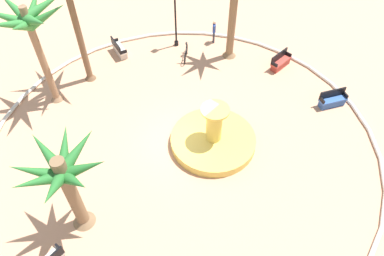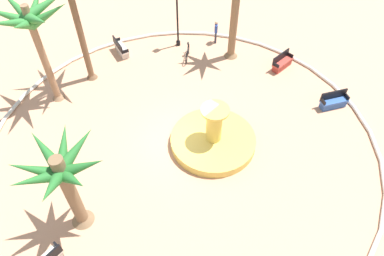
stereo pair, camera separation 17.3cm
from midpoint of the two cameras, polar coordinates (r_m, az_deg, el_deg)
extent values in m
plane|color=tan|center=(18.66, -1.16, -1.91)|extent=(80.00, 80.00, 0.00)
torus|color=silver|center=(18.58, -1.16, -1.71)|extent=(20.06, 20.06, 0.20)
cylinder|color=gold|center=(18.37, 3.65, -2.02)|extent=(4.37, 4.37, 0.45)
cylinder|color=#236093|center=(18.39, 3.65, -2.09)|extent=(3.84, 3.84, 0.34)
cylinder|color=gold|center=(17.48, 3.83, 0.49)|extent=(0.79, 0.79, 1.92)
cylinder|color=#F1C954|center=(16.75, 4.01, 2.87)|extent=(1.40, 1.40, 0.12)
cylinder|color=brown|center=(22.66, 7.01, 17.11)|extent=(0.47, 0.47, 5.61)
cone|color=brown|center=(24.05, 6.45, 11.87)|extent=(0.90, 0.90, 0.50)
cylinder|color=#8E6B4C|center=(20.52, -22.45, 10.46)|extent=(0.38, 0.38, 5.85)
cone|color=#8E6B4C|center=(22.11, -20.49, 5.00)|extent=(0.72, 0.72, 0.50)
cone|color=#337F38|center=(18.91, -26.97, 14.70)|extent=(2.25, 0.77, 1.43)
cone|color=#337F38|center=(18.50, -25.24, 14.56)|extent=(1.92, 1.98, 1.47)
cone|color=#337F38|center=(18.35, -23.31, 15.53)|extent=(0.72, 2.28, 1.21)
cone|color=#337F38|center=(19.01, -21.75, 16.53)|extent=(1.98, 1.90, 1.52)
cone|color=#337F38|center=(19.45, -21.93, 18.01)|extent=(2.30, 0.84, 1.10)
cone|color=#337F38|center=(20.04, -23.52, 17.70)|extent=(2.10, 1.77, 1.46)
cone|color=#337F38|center=(20.09, -26.27, 17.28)|extent=(0.61, 2.25, 1.21)
cone|color=#337F38|center=(19.63, -27.41, 15.76)|extent=(2.00, 1.92, 1.41)
cylinder|color=brown|center=(21.21, -17.31, 14.72)|extent=(0.36, 0.36, 6.70)
cone|color=brown|center=(22.95, -15.59, 8.26)|extent=(0.69, 0.69, 0.50)
cylinder|color=brown|center=(14.93, -18.47, -9.85)|extent=(0.51, 0.51, 4.34)
cone|color=brown|center=(16.51, -16.86, -13.46)|extent=(0.98, 0.98, 0.50)
cone|color=#28702D|center=(13.51, -23.20, -7.60)|extent=(1.95, 0.78, 1.37)
cone|color=#28702D|center=(13.08, -21.08, -8.69)|extent=(1.79, 1.72, 1.28)
cone|color=#28702D|center=(13.08, -18.24, -7.90)|extent=(0.57, 1.90, 1.38)
cone|color=#28702D|center=(13.27, -16.83, -5.95)|extent=(1.68, 1.82, 1.31)
cone|color=#28702D|center=(13.74, -17.68, -3.23)|extent=(2.00, 0.82, 1.17)
cone|color=#28702D|center=(14.04, -19.54, -3.04)|extent=(1.76, 1.74, 1.31)
cone|color=#28702D|center=(14.05, -22.07, -3.37)|extent=(0.69, 1.97, 1.13)
cone|color=#28702D|center=(13.83, -23.37, -6.17)|extent=(1.80, 1.64, 1.42)
cube|color=beige|center=(24.46, -11.03, 12.52)|extent=(0.99, 1.68, 0.12)
cube|color=black|center=(24.24, -11.60, 12.94)|extent=(0.59, 1.54, 0.50)
cube|color=#B6ADA0|center=(24.60, -10.94, 12.03)|extent=(0.91, 1.54, 0.39)
cube|color=black|center=(24.98, -11.71, 13.62)|extent=(0.45, 0.22, 0.24)
cube|color=black|center=(23.78, -10.41, 11.91)|extent=(0.45, 0.22, 0.24)
cube|color=#335BA8|center=(21.61, 22.00, 4.03)|extent=(1.63, 1.26, 0.12)
cube|color=black|center=(21.54, 21.94, 4.98)|extent=(1.41, 0.90, 0.50)
cube|color=#2B4E8F|center=(21.77, 21.82, 3.54)|extent=(1.50, 1.16, 0.39)
cube|color=black|center=(21.94, 23.71, 4.62)|extent=(0.30, 0.43, 0.24)
cube|color=black|center=(21.12, 20.44, 3.95)|extent=(0.30, 0.43, 0.24)
cube|color=#B73D33|center=(23.49, 14.51, 10.18)|extent=(1.63, 0.59, 0.12)
cube|color=black|center=(23.40, 14.23, 11.00)|extent=(1.60, 0.17, 0.50)
cube|color=#9C342B|center=(23.64, 14.40, 9.69)|extent=(1.50, 0.55, 0.39)
cube|color=black|center=(23.96, 15.63, 11.15)|extent=(0.11, 0.45, 0.24)
cube|color=black|center=(22.88, 13.49, 9.71)|extent=(0.11, 0.45, 0.24)
cube|color=black|center=(15.78, -20.36, -17.34)|extent=(0.11, 0.45, 0.24)
cylinder|color=black|center=(24.06, -2.12, 16.84)|extent=(0.12, 0.12, 3.77)
cylinder|color=black|center=(24.99, -2.01, 13.42)|extent=(0.28, 0.28, 0.30)
torus|color=black|center=(23.24, -0.69, 11.10)|extent=(0.62, 0.47, 0.72)
torus|color=black|center=(24.04, -0.38, 12.51)|extent=(0.62, 0.47, 0.72)
cylinder|color=black|center=(23.50, -0.54, 12.28)|extent=(0.80, 0.59, 0.05)
cylinder|color=black|center=(23.70, -0.43, 13.07)|extent=(0.04, 0.04, 0.30)
cube|color=black|center=(23.61, -0.43, 13.41)|extent=(0.22, 0.20, 0.06)
cylinder|color=black|center=(23.06, -0.68, 11.91)|extent=(0.28, 0.38, 0.03)
cylinder|color=#33333D|center=(25.23, 4.00, 14.42)|extent=(0.14, 0.14, 0.83)
cylinder|color=#33333D|center=(25.08, 3.99, 14.20)|extent=(0.14, 0.14, 0.83)
cube|color=#2D4CA5|center=(24.78, 4.08, 15.66)|extent=(0.39, 0.37, 0.56)
sphere|color=tan|center=(24.57, 4.13, 16.45)|extent=(0.22, 0.22, 0.22)
cylinder|color=#2D4CA5|center=(24.97, 4.09, 15.92)|extent=(0.09, 0.09, 0.53)
cylinder|color=#2D4CA5|center=(24.59, 4.08, 15.39)|extent=(0.09, 0.09, 0.53)
camera|label=1|loc=(0.09, -89.72, 0.30)|focal=33.35mm
camera|label=2|loc=(0.09, 90.28, -0.30)|focal=33.35mm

